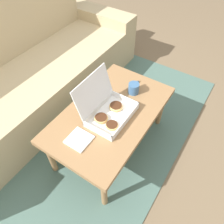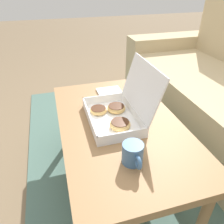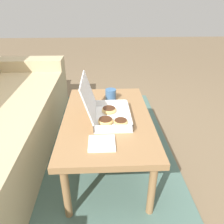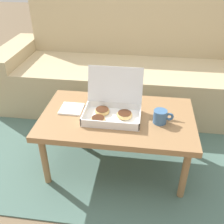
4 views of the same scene
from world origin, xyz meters
TOP-DOWN VIEW (x-y plane):
  - ground_plane at (0.00, 0.00)m, footprint 12.00×12.00m
  - area_rug at (0.00, 0.30)m, footprint 2.61×1.92m
  - coffee_table at (0.00, -0.12)m, footprint 1.01×0.60m
  - pastry_box at (-0.04, -0.11)m, footprint 0.37×0.32m
  - coffee_mug at (0.28, -0.16)m, footprint 0.13×0.09m
  - napkin_stack at (-0.32, -0.08)m, footprint 0.15×0.15m

SIDE VIEW (x-z plane):
  - ground_plane at x=0.00m, z-range 0.00..0.00m
  - area_rug at x=0.00m, z-range 0.00..0.01m
  - coffee_table at x=0.00m, z-range 0.17..0.60m
  - napkin_stack at x=-0.32m, z-range 0.43..0.44m
  - coffee_mug at x=0.28m, z-range 0.43..0.52m
  - pastry_box at x=-0.04m, z-range 0.34..0.63m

